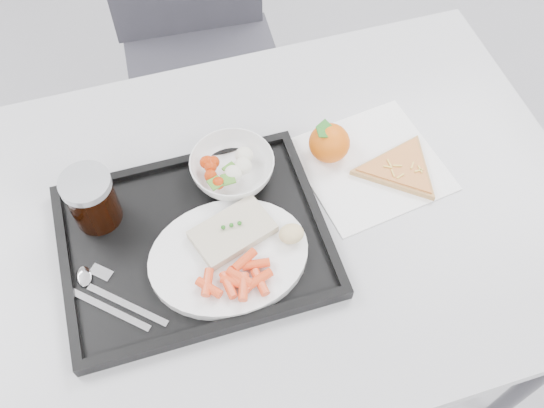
{
  "coord_description": "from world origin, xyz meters",
  "views": [
    {
      "loc": [
        -0.13,
        -0.25,
        1.67
      ],
      "look_at": [
        0.03,
        0.3,
        0.77
      ],
      "focal_mm": 40.0,
      "sensor_mm": 36.0,
      "label": 1
    }
  ],
  "objects": [
    {
      "name": "carrot_pile",
      "position": [
        -0.06,
        0.17,
        0.8
      ],
      "size": [
        0.13,
        0.09,
        0.02
      ],
      "color": "#F2481E",
      "rests_on": "dinner_plate"
    },
    {
      "name": "dinner_plate",
      "position": [
        -0.07,
        0.22,
        0.77
      ],
      "size": [
        0.27,
        0.27,
        0.02
      ],
      "color": "white",
      "rests_on": "tray"
    },
    {
      "name": "table",
      "position": [
        0.0,
        0.3,
        0.68
      ],
      "size": [
        1.2,
        0.8,
        0.75
      ],
      "color": "silver",
      "rests_on": "ground"
    },
    {
      "name": "bread_roll",
      "position": [
        0.04,
        0.22,
        0.8
      ],
      "size": [
        0.05,
        0.05,
        0.03
      ],
      "color": "tan",
      "rests_on": "dinner_plate"
    },
    {
      "name": "pizza_slice",
      "position": [
        0.29,
        0.32,
        0.76
      ],
      "size": [
        0.23,
        0.23,
        0.02
      ],
      "color": "tan",
      "rests_on": "napkin"
    },
    {
      "name": "fish_fillet",
      "position": [
        -0.05,
        0.26,
        0.79
      ],
      "size": [
        0.15,
        0.12,
        0.03
      ],
      "color": "beige",
      "rests_on": "dinner_plate"
    },
    {
      "name": "salad_bowl",
      "position": [
        -0.02,
        0.39,
        0.79
      ],
      "size": [
        0.15,
        0.15,
        0.05
      ],
      "color": "white",
      "rests_on": "tray"
    },
    {
      "name": "cutlery",
      "position": [
        -0.27,
        0.22,
        0.77
      ],
      "size": [
        0.15,
        0.15,
        0.01
      ],
      "color": "silver",
      "rests_on": "tray"
    },
    {
      "name": "chair",
      "position": [
        0.04,
        1.03,
        0.54
      ],
      "size": [
        0.45,
        0.45,
        0.93
      ],
      "color": "#323139",
      "rests_on": "ground"
    },
    {
      "name": "tangerine",
      "position": [
        0.17,
        0.39,
        0.79
      ],
      "size": [
        0.08,
        0.08,
        0.07
      ],
      "color": "orange",
      "rests_on": "napkin"
    },
    {
      "name": "tray",
      "position": [
        -0.11,
        0.28,
        0.76
      ],
      "size": [
        0.45,
        0.35,
        0.03
      ],
      "color": "black",
      "rests_on": "table"
    },
    {
      "name": "cola_glass",
      "position": [
        -0.26,
        0.37,
        0.82
      ],
      "size": [
        0.09,
        0.09,
        0.11
      ],
      "color": "black",
      "rests_on": "tray"
    },
    {
      "name": "napkin",
      "position": [
        0.24,
        0.35,
        0.75
      ],
      "size": [
        0.28,
        0.27,
        0.0
      ],
      "color": "white",
      "rests_on": "table"
    },
    {
      "name": "room",
      "position": [
        0.0,
        0.0,
        1.4
      ],
      "size": [
        6.04,
        7.04,
        2.84
      ],
      "color": "#949399",
      "rests_on": "ground"
    },
    {
      "name": "salad_contents",
      "position": [
        -0.03,
        0.38,
        0.8
      ],
      "size": [
        0.1,
        0.08,
        0.03
      ],
      "color": "#B02C07",
      "rests_on": "salad_bowl"
    }
  ]
}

